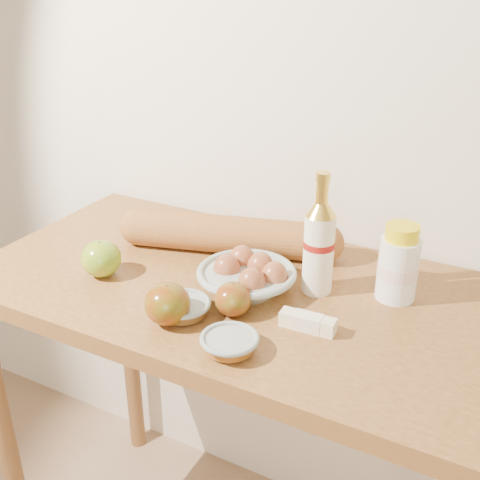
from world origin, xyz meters
The scene contains 12 objects.
back_wall centered at (0.00, 1.51, 1.30)m, with size 3.50×0.02×2.60m, color #EEE4CF.
table centered at (0.00, 1.18, 0.78)m, with size 1.20×0.60×0.90m.
bourbon_bottle centered at (0.14, 1.23, 1.01)m, with size 0.07×0.07×0.26m.
cream_bottle centered at (0.29, 1.28, 0.97)m, with size 0.09×0.09×0.16m.
egg_bowl centered at (0.01, 1.17, 0.93)m, with size 0.27×0.27×0.07m.
baguette centered at (-0.11, 1.30, 0.94)m, with size 0.54×0.23×0.09m.
apple_yellowgreen centered at (-0.30, 1.07, 0.94)m, with size 0.10×0.10×0.08m.
apple_redgreen_front centered at (-0.07, 0.99, 0.94)m, with size 0.11×0.11×0.08m.
apple_redgreen_right centered at (0.03, 1.07, 0.93)m, with size 0.08×0.08×0.07m.
sugar_bowl centered at (-0.06, 1.02, 0.92)m, with size 0.14×0.14×0.03m.
syrup_bowl centered at (0.08, 0.96, 0.92)m, with size 0.12×0.12×0.03m.
butter_stick centered at (0.18, 1.09, 0.91)m, with size 0.11×0.03×0.03m.
Camera 1 is at (0.51, 0.20, 1.53)m, focal length 45.00 mm.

